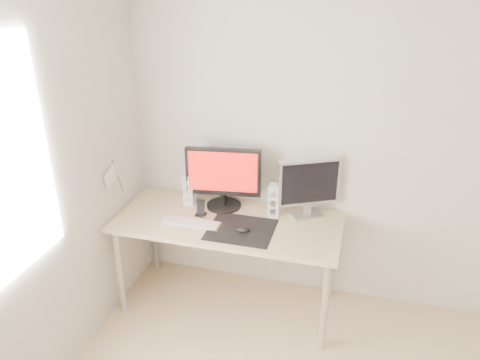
{
  "coord_description": "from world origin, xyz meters",
  "views": [
    {
      "loc": [
        -0.08,
        -1.39,
        2.38
      ],
      "look_at": [
        -0.87,
        1.48,
        1.01
      ],
      "focal_mm": 35.0,
      "sensor_mm": 36.0,
      "label": 1
    }
  ],
  "objects_px": {
    "speaker_right": "(274,201)",
    "desk": "(228,230)",
    "main_monitor": "(223,176)",
    "keyboard": "(191,223)",
    "speaker_left": "(189,189)",
    "phone_dock": "(201,211)",
    "mouse": "(243,230)",
    "second_monitor": "(309,185)"
  },
  "relations": [
    {
      "from": "desk",
      "to": "phone_dock",
      "type": "bearing_deg",
      "value": 175.61
    },
    {
      "from": "mouse",
      "to": "phone_dock",
      "type": "xyz_separation_m",
      "value": [
        -0.35,
        0.15,
        0.02
      ]
    },
    {
      "from": "main_monitor",
      "to": "speaker_left",
      "type": "height_order",
      "value": "main_monitor"
    },
    {
      "from": "keyboard",
      "to": "phone_dock",
      "type": "height_order",
      "value": "phone_dock"
    },
    {
      "from": "speaker_left",
      "to": "speaker_right",
      "type": "xyz_separation_m",
      "value": [
        0.65,
        -0.02,
        0.0
      ]
    },
    {
      "from": "desk",
      "to": "main_monitor",
      "type": "height_order",
      "value": "main_monitor"
    },
    {
      "from": "second_monitor",
      "to": "desk",
      "type": "bearing_deg",
      "value": -157.41
    },
    {
      "from": "main_monitor",
      "to": "mouse",
      "type": "bearing_deg",
      "value": -53.84
    },
    {
      "from": "second_monitor",
      "to": "speaker_right",
      "type": "bearing_deg",
      "value": -163.19
    },
    {
      "from": "second_monitor",
      "to": "mouse",
      "type": "bearing_deg",
      "value": -137.76
    },
    {
      "from": "desk",
      "to": "keyboard",
      "type": "bearing_deg",
      "value": -154.06
    },
    {
      "from": "desk",
      "to": "keyboard",
      "type": "height_order",
      "value": "keyboard"
    },
    {
      "from": "speaker_right",
      "to": "speaker_left",
      "type": "bearing_deg",
      "value": 178.38
    },
    {
      "from": "speaker_right",
      "to": "desk",
      "type": "bearing_deg",
      "value": -153.33
    },
    {
      "from": "second_monitor",
      "to": "keyboard",
      "type": "relative_size",
      "value": 1.03
    },
    {
      "from": "second_monitor",
      "to": "speaker_right",
      "type": "xyz_separation_m",
      "value": [
        -0.23,
        -0.07,
        -0.12
      ]
    },
    {
      "from": "phone_dock",
      "to": "speaker_right",
      "type": "bearing_deg",
      "value": 14.97
    },
    {
      "from": "mouse",
      "to": "desk",
      "type": "distance_m",
      "value": 0.22
    },
    {
      "from": "desk",
      "to": "main_monitor",
      "type": "distance_m",
      "value": 0.39
    },
    {
      "from": "keyboard",
      "to": "speaker_left",
      "type": "bearing_deg",
      "value": 111.46
    },
    {
      "from": "desk",
      "to": "speaker_right",
      "type": "height_order",
      "value": "speaker_right"
    },
    {
      "from": "phone_dock",
      "to": "mouse",
      "type": "bearing_deg",
      "value": -22.55
    },
    {
      "from": "second_monitor",
      "to": "speaker_left",
      "type": "xyz_separation_m",
      "value": [
        -0.88,
        -0.05,
        -0.12
      ]
    },
    {
      "from": "main_monitor",
      "to": "phone_dock",
      "type": "distance_m",
      "value": 0.3
    },
    {
      "from": "mouse",
      "to": "speaker_right",
      "type": "distance_m",
      "value": 0.34
    },
    {
      "from": "phone_dock",
      "to": "speaker_left",
      "type": "bearing_deg",
      "value": 132.75
    },
    {
      "from": "main_monitor",
      "to": "second_monitor",
      "type": "bearing_deg",
      "value": 3.21
    },
    {
      "from": "speaker_right",
      "to": "keyboard",
      "type": "xyz_separation_m",
      "value": [
        -0.54,
        -0.27,
        -0.11
      ]
    },
    {
      "from": "mouse",
      "to": "keyboard",
      "type": "relative_size",
      "value": 0.23
    },
    {
      "from": "keyboard",
      "to": "phone_dock",
      "type": "bearing_deg",
      "value": 76.91
    },
    {
      "from": "speaker_left",
      "to": "phone_dock",
      "type": "xyz_separation_m",
      "value": [
        0.14,
        -0.15,
        -0.08
      ]
    },
    {
      "from": "desk",
      "to": "second_monitor",
      "type": "distance_m",
      "value": 0.66
    },
    {
      "from": "speaker_left",
      "to": "speaker_right",
      "type": "relative_size",
      "value": 1.0
    },
    {
      "from": "main_monitor",
      "to": "speaker_right",
      "type": "distance_m",
      "value": 0.41
    },
    {
      "from": "desk",
      "to": "main_monitor",
      "type": "xyz_separation_m",
      "value": [
        -0.09,
        0.19,
        0.33
      ]
    },
    {
      "from": "second_monitor",
      "to": "speaker_right",
      "type": "height_order",
      "value": "second_monitor"
    },
    {
      "from": "keyboard",
      "to": "second_monitor",
      "type": "bearing_deg",
      "value": 23.64
    },
    {
      "from": "mouse",
      "to": "second_monitor",
      "type": "height_order",
      "value": "second_monitor"
    },
    {
      "from": "speaker_right",
      "to": "phone_dock",
      "type": "height_order",
      "value": "speaker_right"
    },
    {
      "from": "speaker_left",
      "to": "phone_dock",
      "type": "distance_m",
      "value": 0.23
    },
    {
      "from": "desk",
      "to": "second_monitor",
      "type": "bearing_deg",
      "value": 22.59
    },
    {
      "from": "speaker_right",
      "to": "phone_dock",
      "type": "xyz_separation_m",
      "value": [
        -0.51,
        -0.14,
        -0.08
      ]
    }
  ]
}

